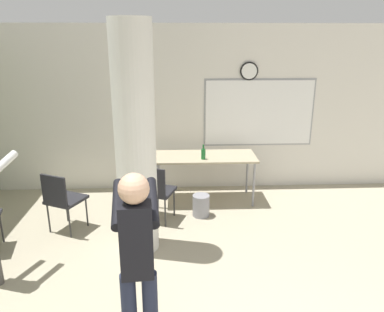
% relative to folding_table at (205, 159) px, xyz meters
% --- Properties ---
extents(wall_back, '(8.00, 0.15, 2.80)m').
position_rel_folding_table_xyz_m(wall_back, '(-0.12, 0.62, 0.69)').
color(wall_back, silver).
rests_on(wall_back, ground_plane).
extents(support_pillar, '(0.49, 0.49, 2.80)m').
position_rel_folding_table_xyz_m(support_pillar, '(-0.94, -1.42, 0.69)').
color(support_pillar, silver).
rests_on(support_pillar, ground_plane).
extents(folding_table, '(1.64, 0.68, 0.77)m').
position_rel_folding_table_xyz_m(folding_table, '(0.00, 0.00, 0.00)').
color(folding_table, tan).
rests_on(folding_table, ground_plane).
extents(bottle_on_table, '(0.07, 0.07, 0.23)m').
position_rel_folding_table_xyz_m(bottle_on_table, '(-0.04, -0.17, 0.14)').
color(bottle_on_table, '#1E6B2D').
rests_on(bottle_on_table, folding_table).
extents(waste_bin, '(0.26, 0.26, 0.33)m').
position_rel_folding_table_xyz_m(waste_bin, '(-0.09, -0.58, -0.55)').
color(waste_bin, gray).
rests_on(waste_bin, ground_plane).
extents(chair_near_pillar, '(0.59, 0.59, 0.87)m').
position_rel_folding_table_xyz_m(chair_near_pillar, '(-2.01, -0.97, -0.20)').
color(chair_near_pillar, '#232328').
rests_on(chair_near_pillar, ground_plane).
extents(chair_table_left, '(0.57, 0.57, 0.87)m').
position_rel_folding_table_xyz_m(chair_table_left, '(-0.76, -0.73, -0.20)').
color(chair_table_left, '#232328').
rests_on(chair_table_left, ground_plane).
extents(person_playing_front, '(0.41, 0.64, 1.67)m').
position_rel_folding_table_xyz_m(person_playing_front, '(-0.77, -3.19, 0.27)').
color(person_playing_front, '#1E2338').
rests_on(person_playing_front, ground_plane).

